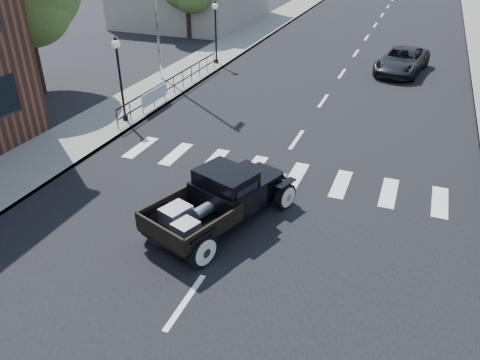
% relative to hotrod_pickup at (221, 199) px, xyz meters
% --- Properties ---
extents(ground, '(120.00, 120.00, 0.00)m').
position_rel_hotrod_pickup_xyz_m(ground, '(0.51, -0.36, -0.87)').
color(ground, black).
rests_on(ground, ground).
extents(road, '(14.00, 80.00, 0.02)m').
position_rel_hotrod_pickup_xyz_m(road, '(0.51, 14.64, -0.86)').
color(road, black).
rests_on(road, ground).
extents(road_markings, '(12.00, 60.00, 0.06)m').
position_rel_hotrod_pickup_xyz_m(road_markings, '(0.51, 9.64, -0.87)').
color(road_markings, silver).
rests_on(road_markings, ground).
extents(sidewalk_left, '(3.00, 80.00, 0.15)m').
position_rel_hotrod_pickup_xyz_m(sidewalk_left, '(-7.99, 14.64, -0.79)').
color(sidewalk_left, gray).
rests_on(sidewalk_left, ground).
extents(railing, '(0.08, 10.00, 1.00)m').
position_rel_hotrod_pickup_xyz_m(railing, '(-6.79, 9.64, -0.22)').
color(railing, black).
rests_on(railing, sidewalk_left).
extents(banner, '(0.04, 2.20, 0.60)m').
position_rel_hotrod_pickup_xyz_m(banner, '(-6.71, 7.64, -0.42)').
color(banner, silver).
rests_on(banner, sidewalk_left).
extents(lamp_post_b, '(0.36, 0.36, 3.64)m').
position_rel_hotrod_pickup_xyz_m(lamp_post_b, '(-7.09, 5.64, 1.10)').
color(lamp_post_b, black).
rests_on(lamp_post_b, sidewalk_left).
extents(lamp_post_c, '(0.36, 0.36, 3.64)m').
position_rel_hotrod_pickup_xyz_m(lamp_post_c, '(-7.09, 15.64, 1.10)').
color(lamp_post_c, black).
rests_on(lamp_post_c, sidewalk_left).
extents(big_tree_near, '(5.72, 5.72, 8.39)m').
position_rel_hotrod_pickup_xyz_m(big_tree_near, '(-13.49, 7.64, 3.33)').
color(big_tree_near, '#466129').
rests_on(big_tree_near, ground).
extents(hotrod_pickup, '(3.89, 5.51, 1.74)m').
position_rel_hotrod_pickup_xyz_m(hotrod_pickup, '(0.00, 0.00, 0.00)').
color(hotrod_pickup, black).
rests_on(hotrod_pickup, ground).
extents(second_car, '(3.13, 5.37, 1.41)m').
position_rel_hotrod_pickup_xyz_m(second_car, '(3.65, 18.15, -0.17)').
color(second_car, black).
rests_on(second_car, ground).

